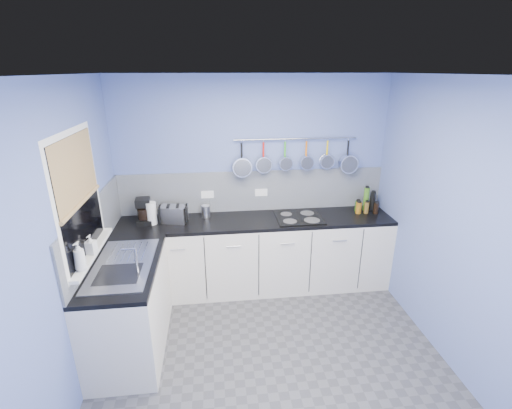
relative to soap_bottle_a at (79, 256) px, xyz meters
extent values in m
cube|color=#47474C|center=(1.53, 0.02, -1.18)|extent=(3.20, 3.00, 0.02)
cube|color=white|center=(1.53, 0.02, 1.34)|extent=(3.20, 3.00, 0.02)
cube|color=#5B6DB0|center=(1.53, 1.53, 0.08)|extent=(3.20, 0.02, 2.50)
cube|color=#5B6DB0|center=(1.53, -1.49, 0.08)|extent=(3.20, 0.02, 2.50)
cube|color=#5B6DB0|center=(-0.08, 0.02, 0.08)|extent=(0.02, 3.00, 2.50)
cube|color=#5B6DB0|center=(3.14, 0.02, 0.08)|extent=(0.02, 3.00, 2.50)
cube|color=#989AA1|center=(1.53, 1.51, -0.02)|extent=(3.20, 0.02, 0.50)
cube|color=#989AA1|center=(-0.06, 0.62, -0.02)|extent=(0.02, 1.80, 0.50)
cube|color=silver|center=(1.53, 1.22, -0.74)|extent=(3.20, 0.60, 0.86)
cube|color=black|center=(1.53, 1.22, -0.29)|extent=(3.20, 0.60, 0.04)
cube|color=silver|center=(0.23, 0.32, -0.74)|extent=(0.60, 1.20, 0.86)
cube|color=black|center=(0.23, 0.32, -0.29)|extent=(0.60, 1.20, 0.04)
cube|color=white|center=(-0.05, 0.32, 0.38)|extent=(0.01, 1.00, 1.10)
cube|color=black|center=(-0.04, 0.32, 0.38)|extent=(0.01, 0.90, 1.00)
cube|color=#95754F|center=(-0.03, 0.32, 0.61)|extent=(0.01, 0.90, 0.55)
cube|color=white|center=(-0.02, 0.32, -0.13)|extent=(0.10, 0.98, 0.03)
cube|color=silver|center=(0.23, 0.32, -0.27)|extent=(0.50, 0.95, 0.01)
cube|color=white|center=(0.98, 1.49, -0.04)|extent=(0.15, 0.01, 0.09)
cube|color=white|center=(1.63, 1.49, -0.04)|extent=(0.15, 0.01, 0.09)
cylinder|color=silver|center=(2.03, 1.47, 0.61)|extent=(1.45, 0.02, 0.02)
imported|color=white|center=(0.00, 0.00, 0.00)|extent=(0.11, 0.11, 0.24)
imported|color=white|center=(0.00, 0.27, -0.03)|extent=(0.09, 0.09, 0.17)
cylinder|color=white|center=(0.35, 1.22, -0.14)|extent=(0.14, 0.14, 0.26)
cube|color=silver|center=(0.59, 1.25, -0.18)|extent=(0.33, 0.24, 0.19)
cylinder|color=silver|center=(0.95, 1.35, -0.20)|extent=(0.13, 0.13, 0.15)
cube|color=black|center=(2.04, 1.19, -0.26)|extent=(0.53, 0.47, 0.01)
cylinder|color=black|center=(2.99, 1.34, -0.15)|extent=(0.07, 0.07, 0.23)
cylinder|color=#3F721E|center=(2.91, 1.35, -0.13)|extent=(0.07, 0.07, 0.29)
cylinder|color=#265919|center=(2.80, 1.32, -0.20)|extent=(0.07, 0.07, 0.13)
cylinder|color=black|center=(2.99, 1.23, -0.20)|extent=(0.06, 0.06, 0.13)
cylinder|color=brown|center=(2.88, 1.25, -0.20)|extent=(0.06, 0.06, 0.14)
cylinder|color=#8C5914|center=(2.79, 1.26, -0.20)|extent=(0.07, 0.07, 0.14)
camera|label=1|loc=(1.08, -2.65, 1.37)|focal=25.43mm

